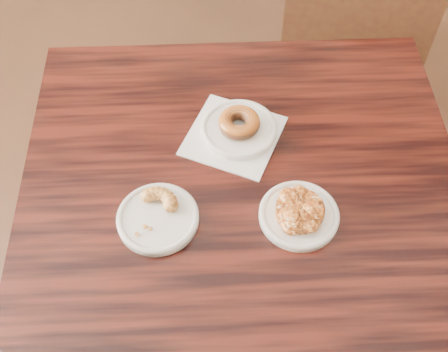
# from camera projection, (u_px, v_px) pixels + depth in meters

# --- Properties ---
(cafe_table) EXTENTS (0.96, 0.96, 0.75)m
(cafe_table) POSITION_uv_depth(u_px,v_px,m) (239.00, 280.00, 1.36)
(cafe_table) COLOR black
(cafe_table) RESTS_ON floor
(chair_far) EXTENTS (0.50, 0.50, 0.90)m
(chair_far) POSITION_uv_depth(u_px,v_px,m) (353.00, 36.00, 1.76)
(chair_far) COLOR black
(chair_far) RESTS_ON floor
(napkin) EXTENTS (0.22, 0.22, 0.00)m
(napkin) POSITION_uv_depth(u_px,v_px,m) (233.00, 136.00, 1.14)
(napkin) COLOR white
(napkin) RESTS_ON cafe_table
(plate_donut) EXTENTS (0.15, 0.15, 0.01)m
(plate_donut) POSITION_uv_depth(u_px,v_px,m) (239.00, 129.00, 1.14)
(plate_donut) COLOR white
(plate_donut) RESTS_ON napkin
(plate_cruller) EXTENTS (0.15, 0.15, 0.01)m
(plate_cruller) POSITION_uv_depth(u_px,v_px,m) (158.00, 219.00, 1.02)
(plate_cruller) COLOR silver
(plate_cruller) RESTS_ON cafe_table
(plate_fritter) EXTENTS (0.15, 0.15, 0.01)m
(plate_fritter) POSITION_uv_depth(u_px,v_px,m) (299.00, 215.00, 1.02)
(plate_fritter) COLOR white
(plate_fritter) RESTS_ON cafe_table
(glazed_donut) EXTENTS (0.08, 0.08, 0.03)m
(glazed_donut) POSITION_uv_depth(u_px,v_px,m) (239.00, 123.00, 1.12)
(glazed_donut) COLOR brown
(glazed_donut) RESTS_ON plate_donut
(apple_fritter) EXTENTS (0.13, 0.13, 0.03)m
(apple_fritter) POSITION_uv_depth(u_px,v_px,m) (300.00, 209.00, 1.01)
(apple_fritter) COLOR #421607
(apple_fritter) RESTS_ON plate_fritter
(cruller_fragment) EXTENTS (0.09, 0.09, 0.03)m
(cruller_fragment) POSITION_uv_depth(u_px,v_px,m) (157.00, 213.00, 1.00)
(cruller_fragment) COLOR brown
(cruller_fragment) RESTS_ON plate_cruller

